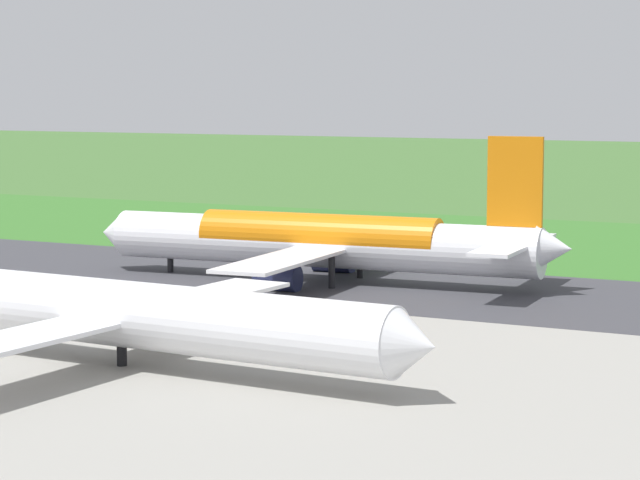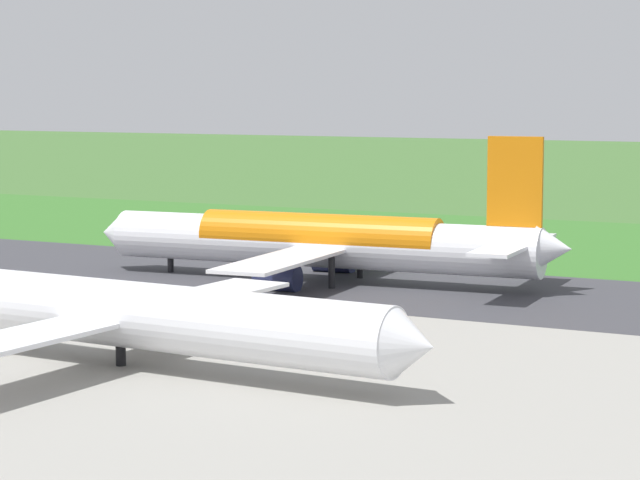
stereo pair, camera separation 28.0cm
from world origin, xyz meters
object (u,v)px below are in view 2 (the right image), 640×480
airliner_main (323,242)px  airliner_parked_mid (117,312)px  traffic_cone_orange (478,243)px  no_stopping_sign (501,235)px

airliner_main → airliner_parked_mid: bearing=97.7°
airliner_main → traffic_cone_orange: bearing=-93.8°
airliner_main → no_stopping_sign: (-5.80, -39.66, -2.89)m
airliner_main → airliner_parked_mid: 45.33m
traffic_cone_orange → no_stopping_sign: bearing=-179.5°
airliner_main → airliner_parked_mid: (-6.09, 44.92, -0.28)m
no_stopping_sign → airliner_main: bearing=81.7°
traffic_cone_orange → airliner_main: bearing=86.2°
airliner_main → traffic_cone_orange: (-2.62, -39.63, -4.08)m
airliner_parked_mid → no_stopping_sign: (0.29, -84.58, -2.61)m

